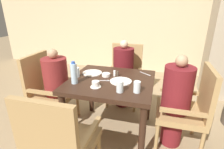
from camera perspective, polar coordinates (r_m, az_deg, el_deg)
ground_plane at (r=2.49m, az=-0.30°, el=-17.85°), size 16.00×16.00×0.00m
wall_back at (r=4.45m, az=9.16°, el=18.81°), size 8.00×0.06×2.80m
dining_table at (r=2.14m, az=-0.33°, el=-4.44°), size 1.00×0.93×0.75m
chair_left_side at (r=2.57m, az=-20.30°, el=-4.00°), size 0.52×0.52×0.99m
diner_in_left_chair at (r=2.48m, az=-17.54°, el=-3.92°), size 0.32×0.32×1.08m
chair_far_side at (r=2.97m, az=4.26°, el=0.71°), size 0.52×0.52×0.99m
diner_in_far_chair at (r=2.82m, az=3.68°, el=0.40°), size 0.32×0.32×1.10m
chair_right_side at (r=2.16m, az=23.90°, el=-9.45°), size 0.52×0.52×0.99m
diner_in_right_chair at (r=2.12m, az=20.06°, el=-8.22°), size 0.32×0.32×1.11m
chair_near_corner at (r=1.60m, az=-16.91°, el=-20.10°), size 0.52×0.52×0.99m
plate_main_left at (r=2.31m, az=-6.45°, el=0.53°), size 0.25×0.25×0.01m
plate_main_right at (r=2.04m, az=2.89°, el=-2.21°), size 0.25×0.25×0.01m
teacup_with_saucer at (r=1.91m, az=-5.37°, el=-3.24°), size 0.12×0.12×0.07m
bowl_small at (r=2.20m, az=-1.97°, el=-0.10°), size 0.10×0.10×0.04m
water_bottle at (r=2.01m, az=-12.32°, el=0.40°), size 0.07×0.07×0.26m
glass_tall_near at (r=1.78m, az=2.59°, el=-3.97°), size 0.07×0.07×0.12m
glass_tall_mid at (r=1.79m, az=8.18°, el=-4.04°), size 0.07×0.07×0.12m
glass_tall_far at (r=2.21m, az=-11.47°, el=0.72°), size 0.07×0.07×0.12m
salt_shaker at (r=2.19m, az=0.84°, el=0.39°), size 0.03×0.03×0.07m
pepper_shaker at (r=2.19m, az=1.83°, el=0.25°), size 0.03×0.03×0.07m
fork_beside_plate at (r=2.07m, az=-2.62°, el=-1.97°), size 0.17×0.06×0.00m
knife_beside_plate at (r=2.31m, az=10.94°, el=0.20°), size 0.15×0.12×0.00m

